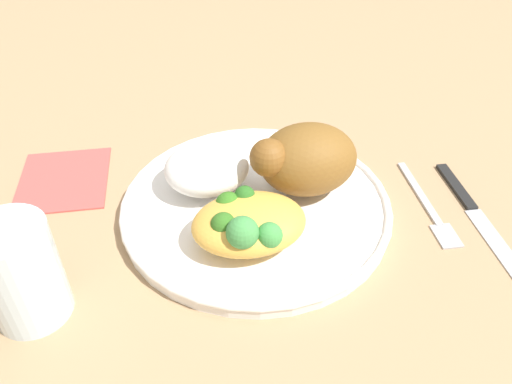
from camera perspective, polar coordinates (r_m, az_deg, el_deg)
ground_plane at (r=0.55m, az=-0.00°, el=-2.20°), size 2.00×2.00×0.00m
plate at (r=0.54m, az=-0.00°, el=-1.48°), size 0.28×0.28×0.02m
roasted_chicken at (r=0.53m, az=5.43°, el=3.66°), size 0.12×0.08×0.07m
rice_pile at (r=0.54m, az=-5.51°, el=2.67°), size 0.09×0.08×0.05m
mac_cheese_with_broccoli at (r=0.48m, az=-0.94°, el=-3.47°), size 0.11×0.08×0.05m
fork at (r=0.58m, az=18.68°, el=-1.52°), size 0.03×0.14×0.01m
knife at (r=0.59m, az=22.99°, el=-1.63°), size 0.03×0.19×0.01m
water_glass at (r=0.46m, az=-24.77°, el=-8.21°), size 0.06×0.06×0.10m
napkin at (r=0.63m, az=-20.67°, el=1.35°), size 0.11×0.12×0.00m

